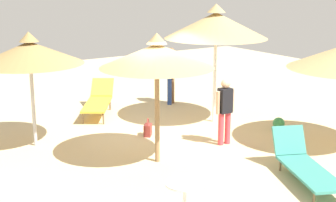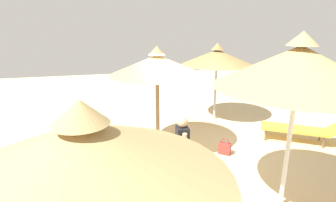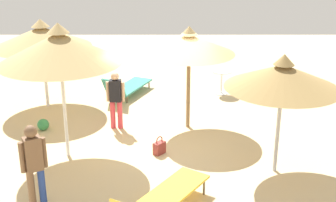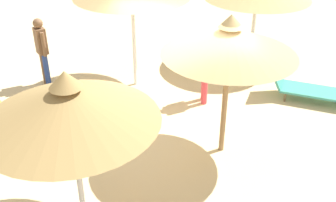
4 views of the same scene
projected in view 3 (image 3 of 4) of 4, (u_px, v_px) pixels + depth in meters
The scene contains 12 objects.
ground at pixel (165, 141), 11.52m from camera, with size 24.00×24.00×0.10m, color beige.
parasol_umbrella_edge at pixel (283, 76), 9.29m from camera, with size 2.34×2.34×2.58m.
parasol_umbrella_near_left at pixel (189, 44), 11.48m from camera, with size 2.30×2.30×2.67m.
parasol_umbrella_near_right at pixel (59, 48), 9.80m from camera, with size 2.63×2.63×3.07m.
parasol_umbrella_far_right at pixel (41, 37), 12.94m from camera, with size 2.76×2.76×2.56m.
lounge_chair_center at pixel (163, 196), 8.33m from camera, with size 1.78×2.22×0.80m.
lounge_chair_far_left at pixel (127, 87), 14.34m from camera, with size 1.44×2.16×0.80m.
person_standing_front at pixel (34, 163), 8.29m from camera, with size 0.43×0.34×1.70m.
person_standing_back at pixel (116, 97), 11.87m from camera, with size 0.48×0.24×1.51m.
handbag at pixel (159, 147), 10.72m from camera, with size 0.31×0.33×0.44m.
side_table_round at pixel (222, 78), 14.52m from camera, with size 0.61×0.61×0.74m.
beach_ball at pixel (43, 125), 11.98m from camera, with size 0.30×0.30×0.30m, color #338C4C.
Camera 3 is at (-0.07, 10.45, 4.91)m, focal length 49.75 mm.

